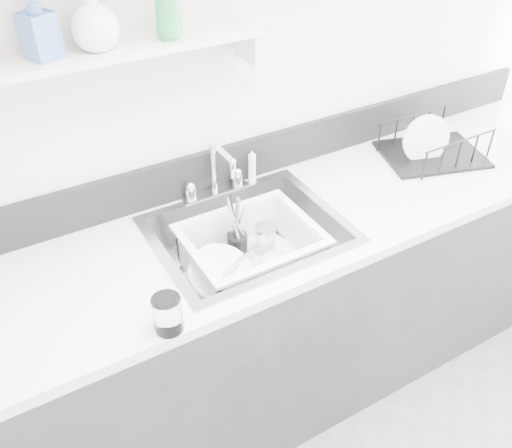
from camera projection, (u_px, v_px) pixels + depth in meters
room_shell at (506, 113)px, 0.82m from camera, size 3.50×3.00×2.60m
counter_run at (250, 323)px, 2.11m from camera, size 3.20×0.62×0.92m
backsplash at (209, 170)px, 1.99m from camera, size 3.20×0.02×0.16m
sink at (249, 251)px, 1.89m from camera, size 0.64×0.52×0.20m
faucet at (215, 182)px, 1.97m from camera, size 0.26×0.18×0.23m
side_sprayer at (252, 167)px, 2.03m from camera, size 0.03×0.03×0.14m
wall_shelf at (96, 56)px, 1.50m from camera, size 1.00×0.16×0.12m
wash_tub at (251, 252)px, 1.87m from camera, size 0.54×0.49×0.17m
plate_stack at (223, 278)px, 1.83m from camera, size 0.27×0.26×0.11m
utensil_cup at (237, 243)px, 1.93m from camera, size 0.07×0.07×0.25m
ladle at (229, 261)px, 1.88m from camera, size 0.24×0.30×0.08m
tumbler_in_tub at (265, 239)px, 1.96m from camera, size 0.10×0.10×0.11m
tumbler_counter at (168, 314)px, 1.45m from camera, size 0.09×0.09×0.11m
dish_rack at (434, 141)px, 2.19m from camera, size 0.47×0.41×0.14m
bowl_small at (277, 264)px, 1.90m from camera, size 0.12×0.12×0.04m
soap_bottle_b at (38, 24)px, 1.38m from camera, size 0.10×0.10×0.17m
soap_bottle_c at (94, 18)px, 1.43m from camera, size 0.15×0.15×0.17m
soap_bottle_d at (167, 4)px, 1.50m from camera, size 0.08×0.08×0.19m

